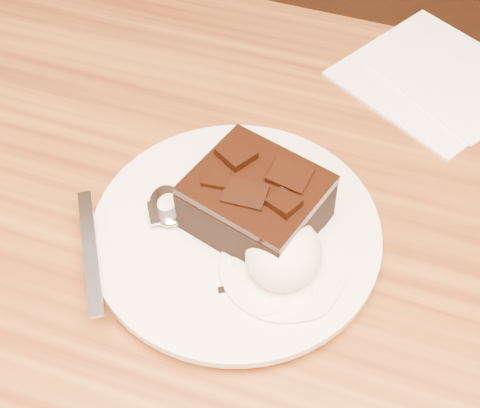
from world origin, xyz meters
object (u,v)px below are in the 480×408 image
(spoon, at_px, (168,207))
(ice_cream_scoop, at_px, (284,254))
(plate, at_px, (236,235))
(napkin, at_px, (434,77))
(brownie, at_px, (256,205))

(spoon, bearing_deg, ice_cream_scoop, -44.36)
(ice_cream_scoop, bearing_deg, plate, 152.41)
(ice_cream_scoop, height_order, napkin, ice_cream_scoop)
(spoon, height_order, napkin, spoon)
(spoon, bearing_deg, brownie, -22.02)
(ice_cream_scoop, relative_size, napkin, 0.38)
(plate, distance_m, ice_cream_scoop, 0.06)
(plate, height_order, napkin, plate)
(brownie, bearing_deg, plate, -138.74)
(ice_cream_scoop, bearing_deg, spoon, 167.49)
(brownie, height_order, napkin, brownie)
(plate, xyz_separation_m, ice_cream_scoop, (0.05, -0.02, 0.03))
(plate, bearing_deg, napkin, 64.44)
(napkin, bearing_deg, brownie, -114.10)
(brownie, xyz_separation_m, spoon, (-0.07, -0.01, -0.02))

